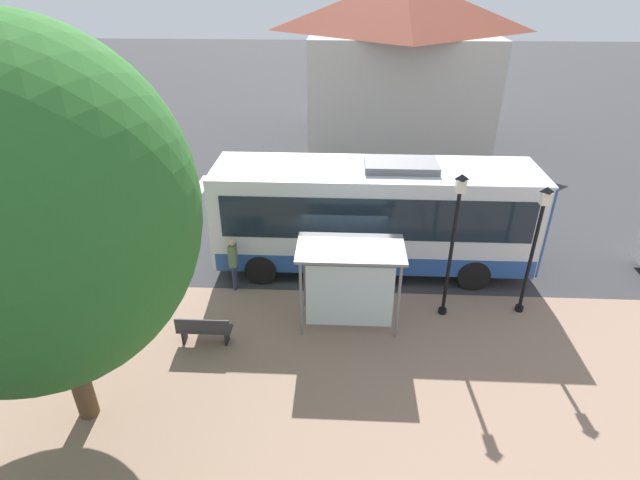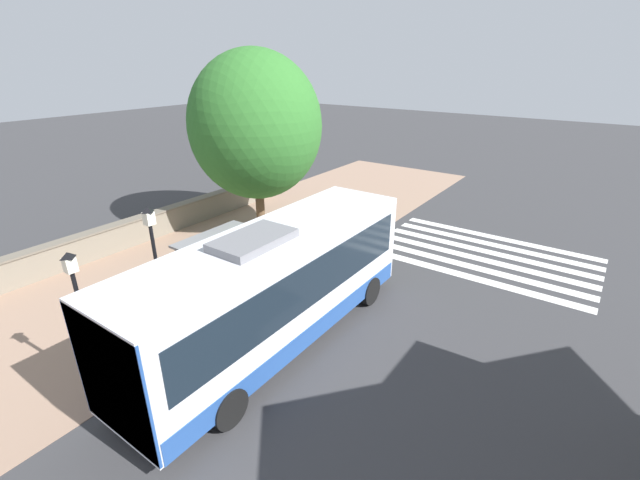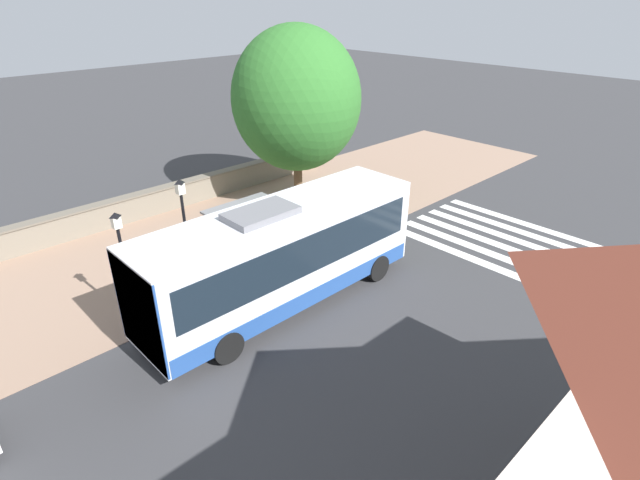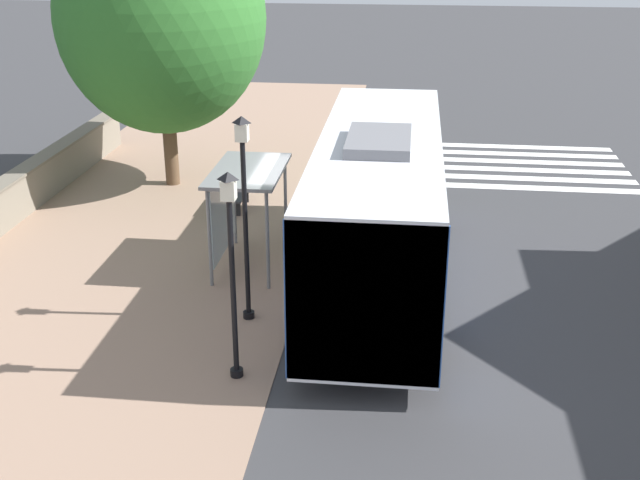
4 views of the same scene
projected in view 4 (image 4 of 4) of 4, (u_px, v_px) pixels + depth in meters
ground_plane at (310, 265)px, 19.44m from camera, size 120.00×120.00×0.00m
sidewalk_plaza at (131, 256)px, 19.92m from camera, size 9.00×44.00×0.02m
crosswalk_stripes at (490, 165)px, 27.16m from camera, size 9.00×5.25×0.01m
bus at (379, 206)px, 17.68m from camera, size 2.73×10.06×3.71m
bus_shelter at (242, 186)px, 18.70m from camera, size 1.62×2.86×2.42m
pedestrian at (327, 180)px, 22.13m from camera, size 0.34×0.24×1.80m
bench at (237, 194)px, 22.91m from camera, size 0.40×1.44×0.88m
street_lamp_near at (245, 203)px, 15.89m from camera, size 0.28×0.28×4.34m
street_lamp_far at (232, 260)px, 13.87m from camera, size 0.28×0.28×3.94m
shade_tree at (161, 18)px, 23.31m from camera, size 6.12×6.12×8.45m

